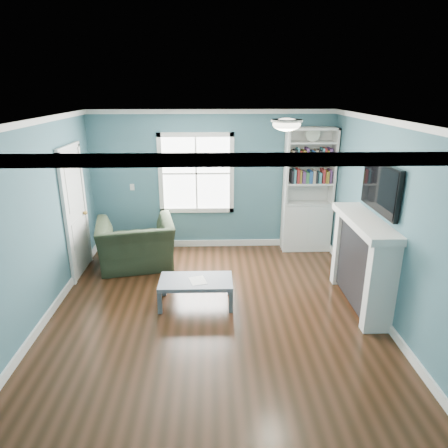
{
  "coord_description": "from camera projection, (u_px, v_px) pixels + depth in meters",
  "views": [
    {
      "loc": [
        -0.01,
        -4.83,
        2.97
      ],
      "look_at": [
        0.15,
        0.4,
        1.17
      ],
      "focal_mm": 32.0,
      "sensor_mm": 36.0,
      "label": 1
    }
  ],
  "objects": [
    {
      "name": "floor",
      "position": [
        214.0,
        313.0,
        5.53
      ],
      "size": [
        5.0,
        5.0,
        0.0
      ],
      "primitive_type": "plane",
      "color": "black",
      "rests_on": "ground"
    },
    {
      "name": "room_walls",
      "position": [
        213.0,
        204.0,
        5.01
      ],
      "size": [
        5.0,
        5.0,
        5.0
      ],
      "color": "#3F6978",
      "rests_on": "ground"
    },
    {
      "name": "trim",
      "position": [
        213.0,
        229.0,
        5.13
      ],
      "size": [
        4.5,
        5.0,
        2.6
      ],
      "color": "white",
      "rests_on": "ground"
    },
    {
      "name": "window",
      "position": [
        196.0,
        174.0,
        7.4
      ],
      "size": [
        1.4,
        0.06,
        1.5
      ],
      "color": "white",
      "rests_on": "room_walls"
    },
    {
      "name": "bookshelf",
      "position": [
        307.0,
        203.0,
        7.46
      ],
      "size": [
        0.9,
        0.35,
        2.31
      ],
      "color": "silver",
      "rests_on": "ground"
    },
    {
      "name": "fireplace",
      "position": [
        362.0,
        263.0,
        5.57
      ],
      "size": [
        0.44,
        1.58,
        1.3
      ],
      "color": "black",
      "rests_on": "ground"
    },
    {
      "name": "tv",
      "position": [
        381.0,
        187.0,
        5.22
      ],
      "size": [
        0.06,
        1.1,
        0.65
      ],
      "primitive_type": "cube",
      "color": "black",
      "rests_on": "fireplace"
    },
    {
      "name": "door",
      "position": [
        75.0,
        211.0,
        6.44
      ],
      "size": [
        0.12,
        0.98,
        2.17
      ],
      "color": "silver",
      "rests_on": "ground"
    },
    {
      "name": "ceiling_fixture",
      "position": [
        287.0,
        124.0,
        4.82
      ],
      "size": [
        0.38,
        0.38,
        0.15
      ],
      "color": "white",
      "rests_on": "room_walls"
    },
    {
      "name": "light_switch",
      "position": [
        132.0,
        187.0,
        7.44
      ],
      "size": [
        0.08,
        0.01,
        0.12
      ],
      "primitive_type": "cube",
      "color": "white",
      "rests_on": "room_walls"
    },
    {
      "name": "recliner",
      "position": [
        136.0,
        236.0,
        6.82
      ],
      "size": [
        1.4,
        1.06,
        1.1
      ],
      "primitive_type": "imported",
      "rotation": [
        0.0,
        0.0,
        -2.94
      ],
      "color": "black",
      "rests_on": "ground"
    },
    {
      "name": "coffee_table",
      "position": [
        196.0,
        283.0,
        5.68
      ],
      "size": [
        1.04,
        0.57,
        0.38
      ],
      "rotation": [
        0.0,
        0.0,
        -0.0
      ],
      "color": "#474E56",
      "rests_on": "ground"
    },
    {
      "name": "paper_sheet",
      "position": [
        198.0,
        281.0,
        5.64
      ],
      "size": [
        0.28,
        0.32,
        0.0
      ],
      "primitive_type": "cube",
      "rotation": [
        0.0,
        0.0,
        0.27
      ],
      "color": "white",
      "rests_on": "coffee_table"
    }
  ]
}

